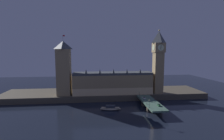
# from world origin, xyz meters

# --- Properties ---
(ground_plane) EXTENTS (400.00, 400.00, 0.00)m
(ground_plane) POSITION_xyz_m (0.00, 0.00, 0.00)
(ground_plane) COLOR black
(embankment) EXTENTS (220.00, 42.00, 6.01)m
(embankment) POSITION_xyz_m (0.00, 39.00, 3.01)
(embankment) COLOR #4C4438
(embankment) RESTS_ON ground_plane
(parliament_hall) EXTENTS (83.15, 18.83, 27.21)m
(parliament_hall) POSITION_xyz_m (8.29, 29.75, 17.32)
(parliament_hall) COLOR #9E845B
(parliament_hall) RESTS_ON embankment
(clock_tower) EXTENTS (11.75, 11.86, 67.45)m
(clock_tower) POSITION_xyz_m (56.85, 26.26, 41.59)
(clock_tower) COLOR #9E845B
(clock_tower) RESTS_ON embankment
(victoria_tower) EXTENTS (13.62, 13.62, 61.29)m
(victoria_tower) POSITION_xyz_m (-42.18, 28.18, 33.80)
(victoria_tower) COLOR #9E845B
(victoria_tower) RESTS_ON embankment
(bridge) EXTENTS (13.09, 46.00, 6.23)m
(bridge) POSITION_xyz_m (38.44, -5.00, 4.63)
(bridge) COLOR #476656
(bridge) RESTS_ON ground_plane
(car_northbound_lead) EXTENTS (1.89, 4.35, 1.55)m
(car_northbound_lead) POSITION_xyz_m (35.56, 4.74, 6.96)
(car_northbound_lead) COLOR white
(car_northbound_lead) RESTS_ON bridge
(car_southbound_lead) EXTENTS (1.84, 4.01, 1.59)m
(car_southbound_lead) POSITION_xyz_m (41.32, -16.73, 6.98)
(car_southbound_lead) COLOR #235633
(car_southbound_lead) RESTS_ON bridge
(pedestrian_near_rail) EXTENTS (0.38, 0.38, 1.82)m
(pedestrian_near_rail) POSITION_xyz_m (32.68, -12.20, 7.20)
(pedestrian_near_rail) COLOR black
(pedestrian_near_rail) RESTS_ON bridge
(pedestrian_mid_walk) EXTENTS (0.38, 0.38, 1.87)m
(pedestrian_mid_walk) POSITION_xyz_m (44.19, -0.53, 7.23)
(pedestrian_mid_walk) COLOR black
(pedestrian_mid_walk) RESTS_ON bridge
(pedestrian_far_rail) EXTENTS (0.38, 0.38, 1.69)m
(pedestrian_far_rail) POSITION_xyz_m (32.68, 8.51, 7.12)
(pedestrian_far_rail) COLOR black
(pedestrian_far_rail) RESTS_ON bridge
(street_lamp_near) EXTENTS (1.34, 0.60, 6.24)m
(street_lamp_near) POSITION_xyz_m (32.28, -19.72, 10.14)
(street_lamp_near) COLOR #2D3333
(street_lamp_near) RESTS_ON bridge
(street_lamp_far) EXTENTS (1.34, 0.60, 6.57)m
(street_lamp_far) POSITION_xyz_m (32.28, 9.72, 10.34)
(street_lamp_far) COLOR #2D3333
(street_lamp_far) RESTS_ON bridge
(boat_upstream) EXTENTS (18.11, 6.69, 4.39)m
(boat_upstream) POSITION_xyz_m (2.57, -5.31, 1.60)
(boat_upstream) COLOR #B2A893
(boat_upstream) RESTS_ON ground_plane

